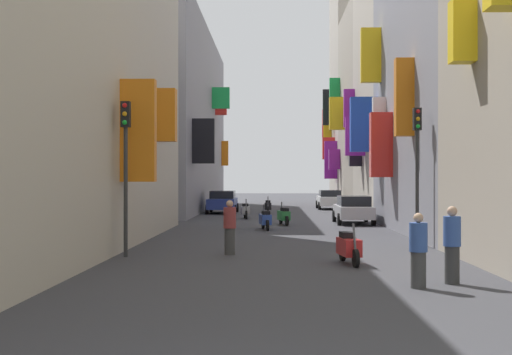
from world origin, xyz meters
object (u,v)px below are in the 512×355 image
Objects in this scene: scooter_blue at (265,219)px; scooter_black at (268,206)px; scooter_green at (284,216)px; scooter_silver at (246,210)px; pedestrian_crossing at (230,227)px; parked_car_blue at (223,201)px; pedestrian_near_right at (418,251)px; parked_car_silver at (353,209)px; parked_car_white at (330,199)px; traffic_light_near_corner at (417,153)px; pedestrian_near_left at (452,245)px; scooter_red at (349,247)px; traffic_light_far_corner at (126,152)px.

scooter_blue is 1.01× the size of scooter_black.
scooter_green is 1.05× the size of scooter_black.
scooter_silver is 1.10× the size of pedestrian_crossing.
scooter_green is 11.36m from scooter_black.
parked_car_blue is 2.73× the size of pedestrian_near_right.
parked_car_white is at bearing 89.49° from parked_car_silver.
pedestrian_near_left is at bearing -96.57° from traffic_light_near_corner.
parked_car_white is 2.13× the size of scooter_red.
parked_car_blue reaches higher than parked_car_white.
traffic_light_far_corner is at bearing -109.14° from scooter_green.
scooter_red is 4.20m from pedestrian_near_right.
pedestrian_near_right is (-1.17, -37.30, 0.03)m from parked_car_white.
scooter_red is at bearing -84.96° from scooter_black.
scooter_red is 7.06m from traffic_light_far_corner.
parked_car_silver is at bearing 60.89° from traffic_light_far_corner.
traffic_light_far_corner reaches higher than pedestrian_near_left.
pedestrian_near_right is (4.36, -6.32, -0.03)m from pedestrian_crossing.
scooter_silver is 0.40× the size of traffic_light_far_corner.
traffic_light_near_corner is 1.03× the size of traffic_light_far_corner.
scooter_red is at bearing -34.02° from pedestrian_crossing.
scooter_silver is at bearing 90.81° from pedestrian_crossing.
pedestrian_crossing reaches higher than parked_car_blue.
pedestrian_near_right is at bearing -83.76° from scooter_black.
scooter_silver is at bearing 99.77° from scooter_red.
scooter_silver is 6.07m from scooter_black.
scooter_blue is 11.81m from traffic_light_far_corner.
scooter_blue is at bearing 84.57° from pedestrian_crossing.
parked_car_blue is 1.01× the size of parked_car_silver.
parked_car_white is 36.69m from pedestrian_near_left.
traffic_light_near_corner reaches higher than traffic_light_far_corner.
pedestrian_near_left reaches higher than pedestrian_near_right.
pedestrian_crossing is 3.84m from traffic_light_far_corner.
pedestrian_near_left is 1.06m from pedestrian_near_right.
scooter_black is at bearing 97.97° from pedestrian_near_left.
pedestrian_near_right is at bearing -101.52° from traffic_light_near_corner.
scooter_silver is 8.68m from scooter_blue.
scooter_silver is 5.79m from scooter_green.
parked_car_blue is at bearing -141.30° from parked_car_white.
scooter_blue is at bearing 69.78° from traffic_light_far_corner.
scooter_silver is at bearing 98.11° from scooter_blue.
pedestrian_crossing reaches higher than scooter_green.
traffic_light_far_corner is at bearing 142.68° from pedestrian_near_right.
traffic_light_near_corner is at bearing 22.81° from pedestrian_crossing.
parked_car_blue is 0.95× the size of traffic_light_far_corner.
scooter_black is at bearing 89.95° from scooter_blue.
scooter_black is 24.66m from pedestrian_crossing.
scooter_blue is 9.53m from traffic_light_near_corner.
scooter_blue is 10.16m from pedestrian_crossing.
parked_car_white reaches higher than parked_car_silver.
scooter_black is 0.41× the size of traffic_light_far_corner.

